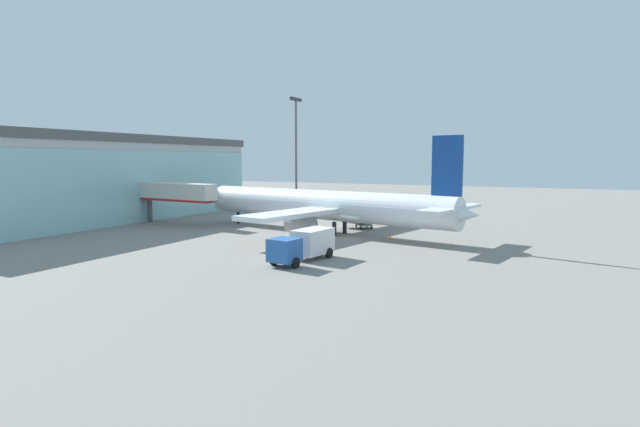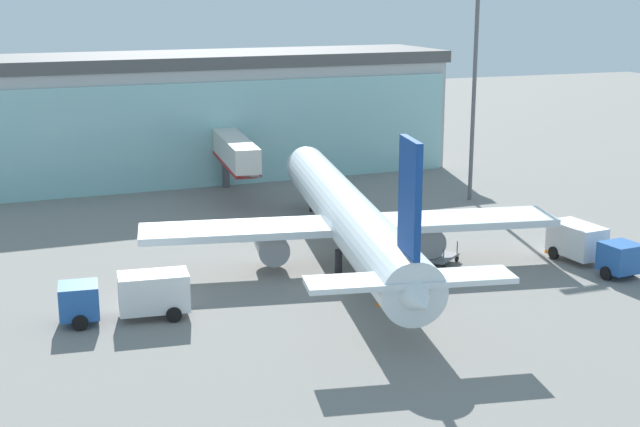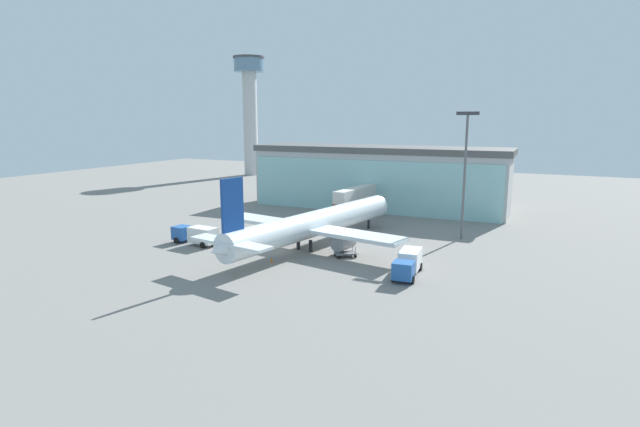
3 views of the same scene
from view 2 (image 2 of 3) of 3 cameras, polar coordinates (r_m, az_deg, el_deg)
name	(u,v)px [view 2 (image 2 of 3)]	position (r m, az deg, el deg)	size (l,w,h in m)	color
ground	(338,284)	(57.91, 1.17, -4.52)	(240.00, 240.00, 0.00)	gray
terminal_building	(202,115)	(91.98, -7.56, 6.29)	(50.85, 13.49, 12.36)	#B3B3B3
jet_bridge	(234,152)	(80.86, -5.51, 3.92)	(3.47, 13.87, 5.65)	beige
apron_light_mast	(475,77)	(80.36, 9.87, 8.63)	(3.20, 0.40, 18.73)	#59595E
airplane	(348,217)	(61.37, 1.81, -0.21)	(28.68, 38.32, 11.22)	white
catering_truck	(130,295)	(52.56, -12.07, -5.13)	(7.48, 3.10, 2.65)	#2659A5
fuel_truck	(590,245)	(63.92, 16.91, -1.97)	(3.04, 7.47, 2.65)	#2659A5
baggage_cart	(441,257)	(62.36, 7.74, -2.80)	(3.20, 2.97, 1.50)	slate
safety_cone_nose	(379,301)	(54.02, 3.78, -5.64)	(0.36, 0.36, 0.55)	orange
safety_cone_wingtip	(547,249)	(66.69, 14.31, -2.20)	(0.36, 0.36, 0.55)	orange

